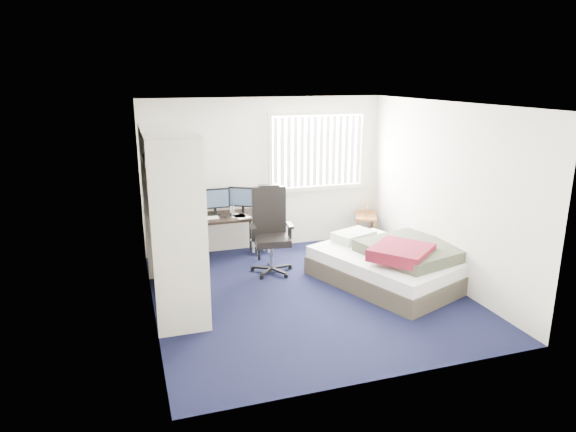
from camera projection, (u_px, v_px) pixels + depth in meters
The scene contains 10 objects.
ground at pixel (308, 294), 6.89m from camera, with size 4.20×4.20×0.00m, color black.
room_shell at pixel (309, 184), 6.48m from camera, with size 4.20×4.20×4.20m.
window_assembly at pixel (318, 151), 8.60m from camera, with size 1.72×0.09×1.32m.
closet at pixel (173, 201), 6.28m from camera, with size 0.64×1.84×2.22m.
desk at pixel (213, 214), 8.02m from camera, with size 1.45×0.68×1.16m.
office_chair at pixel (271, 239), 7.60m from camera, with size 0.67×0.67×1.28m.
footstool at pixel (261, 242), 8.44m from camera, with size 0.34×0.30×0.23m.
nightstand at pixel (366, 217), 8.99m from camera, with size 0.62×0.79×0.67m.
bed at pixel (392, 263), 7.22m from camera, with size 2.09×2.38×0.65m.
pine_box at pixel (185, 305), 6.22m from camera, with size 0.37×0.28×0.28m, color #A48E52.
Camera 1 is at (-2.21, -5.97, 2.85)m, focal length 32.00 mm.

